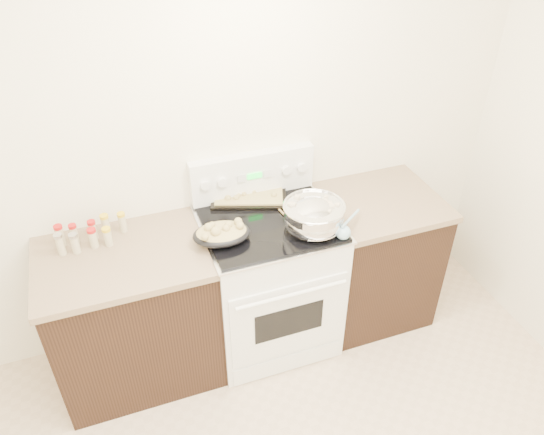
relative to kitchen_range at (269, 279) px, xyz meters
name	(u,v)px	position (x,y,z in m)	size (l,w,h in m)	color
room_shell	(323,314)	(-0.35, -1.42, 1.21)	(4.10, 3.60, 2.75)	white
counter_left	(135,315)	(-0.83, 0.01, -0.03)	(0.93, 0.67, 0.92)	black
counter_right	(372,256)	(0.73, 0.01, -0.03)	(0.73, 0.67, 0.92)	black
kitchen_range	(269,279)	(0.00, 0.00, 0.00)	(0.78, 0.73, 1.22)	white
mixing_bowl	(314,217)	(0.21, -0.15, 0.53)	(0.36, 0.36, 0.20)	silver
roasting_pan	(222,233)	(-0.30, -0.09, 0.50)	(0.34, 0.26, 0.11)	black
baking_sheet	(249,194)	(-0.03, 0.27, 0.47)	(0.53, 0.44, 0.06)	black
wooden_spoon	(293,228)	(0.10, -0.13, 0.46)	(0.07, 0.26, 0.04)	#9B7A47
blue_ladle	(344,231)	(0.34, -0.28, 0.49)	(0.23, 0.21, 0.10)	#8FBCD5
spice_jars	(88,234)	(-0.98, 0.16, 0.49)	(0.38, 0.15, 0.13)	#BFB28C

